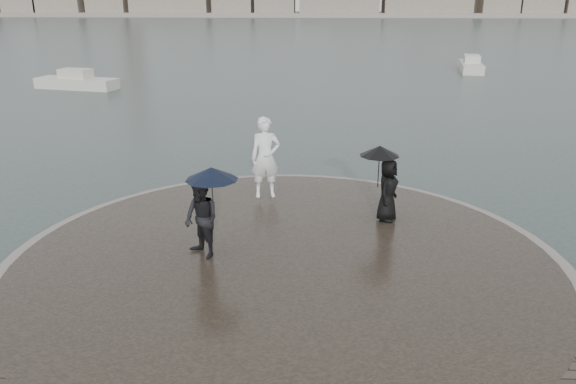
{
  "coord_description": "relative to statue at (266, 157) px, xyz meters",
  "views": [
    {
      "loc": [
        0.68,
        -7.76,
        5.87
      ],
      "look_at": [
        0.0,
        4.8,
        1.45
      ],
      "focal_mm": 35.0,
      "sensor_mm": 36.0,
      "label": 1
    }
  ],
  "objects": [
    {
      "name": "visitor_left",
      "position": [
        -0.97,
        -4.0,
        -0.0
      ],
      "size": [
        1.37,
        1.21,
        2.04
      ],
      "color": "black",
      "rests_on": "quay_tip"
    },
    {
      "name": "ground",
      "position": [
        0.79,
        -7.52,
        -1.52
      ],
      "size": [
        400.0,
        400.0,
        0.0
      ],
      "primitive_type": "plane",
      "color": "#2B3835",
      "rests_on": "ground"
    },
    {
      "name": "kerb_ring",
      "position": [
        0.79,
        -4.02,
        -1.36
      ],
      "size": [
        12.5,
        12.5,
        0.32
      ],
      "primitive_type": "cylinder",
      "color": "gray",
      "rests_on": "ground"
    },
    {
      "name": "boats",
      "position": [
        8.81,
        29.25,
        -1.14
      ],
      "size": [
        47.33,
        15.5,
        1.5
      ],
      "color": "beige",
      "rests_on": "ground"
    },
    {
      "name": "quay_tip",
      "position": [
        0.79,
        -4.02,
        -1.34
      ],
      "size": [
        11.9,
        11.9,
        0.36
      ],
      "primitive_type": "cylinder",
      "color": "#2D261E",
      "rests_on": "ground"
    },
    {
      "name": "statue",
      "position": [
        0.0,
        0.0,
        0.0
      ],
      "size": [
        0.94,
        0.71,
        2.32
      ],
      "primitive_type": "imported",
      "rotation": [
        0.0,
        0.0,
        0.2
      ],
      "color": "white",
      "rests_on": "quay_tip"
    },
    {
      "name": "visitor_right",
      "position": [
        3.21,
        -1.62,
        -0.06
      ],
      "size": [
        1.16,
        1.08,
        1.95
      ],
      "color": "black",
      "rests_on": "quay_tip"
    }
  ]
}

